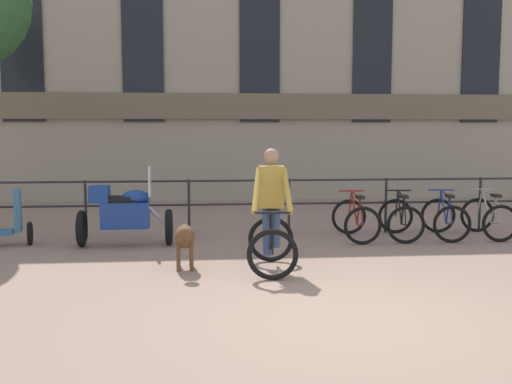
# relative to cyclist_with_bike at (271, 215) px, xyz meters

# --- Properties ---
(ground_plane) EXTENTS (60.00, 60.00, 0.00)m
(ground_plane) POSITION_rel_cyclist_with_bike_xyz_m (0.67, -2.44, -0.76)
(ground_plane) COLOR #8E7060
(canal_railing) EXTENTS (15.05, 0.05, 1.05)m
(canal_railing) POSITION_rel_cyclist_with_bike_xyz_m (0.67, 2.76, -0.05)
(canal_railing) COLOR #232326
(canal_railing) RESTS_ON ground_plane
(building_facade) EXTENTS (18.00, 0.72, 8.04)m
(building_facade) POSITION_rel_cyclist_with_bike_xyz_m (0.67, 8.55, 3.24)
(building_facade) COLOR gray
(building_facade) RESTS_ON ground_plane
(cyclist_with_bike) EXTENTS (0.79, 1.23, 1.70)m
(cyclist_with_bike) POSITION_rel_cyclist_with_bike_xyz_m (0.00, 0.00, 0.00)
(cyclist_with_bike) COLOR black
(cyclist_with_bike) RESTS_ON ground_plane
(dog) EXTENTS (0.30, 0.92, 0.65)m
(dog) POSITION_rel_cyclist_with_bike_xyz_m (-1.22, 0.04, -0.31)
(dog) COLOR brown
(dog) RESTS_ON ground_plane
(parked_motorcycle) EXTENTS (1.59, 0.65, 1.35)m
(parked_motorcycle) POSITION_rel_cyclist_with_bike_xyz_m (-2.28, 1.87, -0.20)
(parked_motorcycle) COLOR black
(parked_motorcycle) RESTS_ON ground_plane
(parked_bicycle_near_lamp) EXTENTS (0.68, 1.12, 0.86)m
(parked_bicycle_near_lamp) POSITION_rel_cyclist_with_bike_xyz_m (1.78, 2.10, -0.41)
(parked_bicycle_near_lamp) COLOR black
(parked_bicycle_near_lamp) RESTS_ON ground_plane
(parked_bicycle_mid_left) EXTENTS (0.83, 1.20, 0.86)m
(parked_bicycle_mid_left) POSITION_rel_cyclist_with_bike_xyz_m (2.61, 2.10, -0.41)
(parked_bicycle_mid_left) COLOR black
(parked_bicycle_mid_left) RESTS_ON ground_plane
(parked_bicycle_mid_right) EXTENTS (0.83, 1.20, 0.86)m
(parked_bicycle_mid_right) POSITION_rel_cyclist_with_bike_xyz_m (3.44, 2.10, -0.41)
(parked_bicycle_mid_right) COLOR black
(parked_bicycle_mid_right) RESTS_ON ground_plane
(parked_bicycle_far_end) EXTENTS (0.74, 1.16, 0.86)m
(parked_bicycle_far_end) POSITION_rel_cyclist_with_bike_xyz_m (4.28, 2.10, -0.41)
(parked_bicycle_far_end) COLOR black
(parked_bicycle_far_end) RESTS_ON ground_plane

